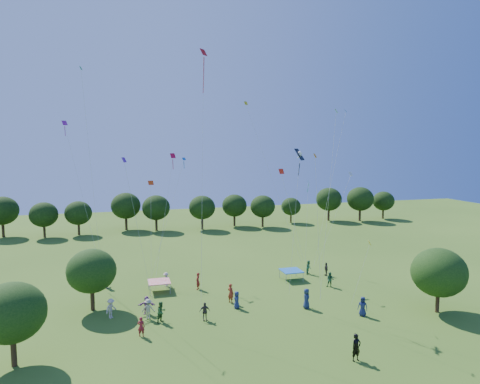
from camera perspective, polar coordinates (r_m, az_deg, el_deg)
name	(u,v)px	position (r m, az deg, el deg)	size (l,w,h in m)	color
near_tree_west	(11,313)	(33.41, -28.18, -14.00)	(4.50, 4.50, 5.78)	#422B19
near_tree_north	(91,271)	(41.35, -19.20, -9.91)	(4.39, 4.39, 5.62)	#422B19
near_tree_east	(439,272)	(42.49, 25.00, -9.69)	(4.80, 4.80, 5.82)	#422B19
treeline	(167,207)	(76.89, -9.66, -1.98)	(88.01, 8.77, 6.77)	#422B19
tent_red_stripe	(159,282)	(45.38, -10.73, -11.67)	(2.20, 2.20, 1.10)	red
tent_blue	(291,271)	(48.63, 6.85, -10.38)	(2.20, 2.20, 1.10)	#1B5DB2
man_in_black	(356,347)	(32.46, 15.24, -19.37)	(0.72, 0.47, 1.94)	black
crowd_person_0	(363,306)	(40.20, 16.04, -14.45)	(0.85, 0.46, 1.72)	#1A244E
crowd_person_1	(198,281)	(45.51, -5.66, -11.74)	(0.66, 0.42, 1.76)	maroon
crowd_person_2	(309,267)	(51.05, 9.16, -9.89)	(0.79, 0.43, 1.61)	#2B6542
crowd_person_3	(111,308)	(39.90, -16.83, -14.63)	(1.12, 0.50, 1.72)	beige
crowd_person_4	(205,311)	(37.95, -4.73, -15.59)	(0.93, 0.42, 1.59)	#3D3531
crowd_person_5	(147,305)	(40.00, -12.34, -14.53)	(1.52, 0.54, 1.63)	#93568D
crowd_person_6	(306,298)	(40.83, 8.84, -13.85)	(0.91, 0.49, 1.85)	navy
crowd_person_7	(231,293)	(41.72, -1.25, -13.33)	(0.69, 0.44, 1.85)	maroon
crowd_person_8	(330,280)	(46.99, 11.94, -11.37)	(0.79, 0.43, 1.60)	#245431
crowd_person_9	(166,279)	(46.91, -9.85, -11.41)	(0.99, 0.44, 1.51)	beige
crowd_person_10	(326,269)	(50.88, 11.40, -10.04)	(0.89, 0.40, 1.52)	#382F2D
crowd_person_11	(106,279)	(47.93, -17.42, -11.07)	(1.65, 0.59, 1.77)	#AC64A9
crowd_person_12	(237,300)	(40.39, -0.45, -14.19)	(0.79, 0.43, 1.60)	navy
crowd_person_13	(141,327)	(35.85, -13.04, -17.09)	(0.59, 0.38, 1.57)	maroon
crowd_person_14	(161,312)	(38.05, -10.44, -15.46)	(0.88, 0.48, 1.78)	#2A5926
crowd_person_15	(148,309)	(38.94, -12.13, -15.00)	(1.15, 0.51, 1.76)	#ABAA89
pirate_kite	(299,157)	(39.53, 7.93, 4.71)	(1.94, 1.73, 13.31)	black
red_high_kite	(203,101)	(37.17, -4.94, 11.96)	(1.68, 5.04, 21.84)	red
small_kite_0	(170,175)	(48.49, -9.28, 2.19)	(2.91, 5.36, 12.73)	red
small_kite_1	(317,199)	(37.00, 10.20, -0.89)	(1.41, 1.01, 12.92)	orange
small_kite_2	(262,149)	(51.00, 2.93, 5.70)	(5.81, 4.52, 18.84)	gold
small_kite_3	(331,167)	(38.29, 12.09, 3.22)	(1.69, 0.86, 16.76)	#318919
small_kite_4	(335,162)	(49.69, 12.58, 3.94)	(4.24, 1.17, 17.68)	blue
small_kite_5	(72,156)	(48.82, -21.44, 4.50)	(3.82, 4.65, 16.25)	#9E1A96
small_kite_6	(344,193)	(50.41, 13.64, -0.15)	(4.49, 0.52, 10.58)	silver
small_kite_7	(308,201)	(52.39, 9.00, -1.15)	(1.55, 2.75, 9.35)	#0BAA8A
small_kite_8	(285,186)	(48.82, 6.01, 0.84)	(3.40, 0.47, 10.99)	red
small_kite_9	(151,197)	(49.29, -11.80, -0.66)	(0.92, 6.14, 9.58)	#DB3D0B
small_kite_10	(367,253)	(38.84, 16.54, -7.77)	(1.75, 0.48, 5.41)	gold
small_kite_11	(89,152)	(42.61, -19.45, 5.08)	(1.10, 4.48, 20.54)	green
small_kite_12	(176,189)	(48.32, -8.52, 0.41)	(4.52, 5.25, 12.22)	blue
small_kite_13	(131,195)	(37.27, -14.31, -0.43)	(2.31, 0.68, 12.60)	#681CA8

